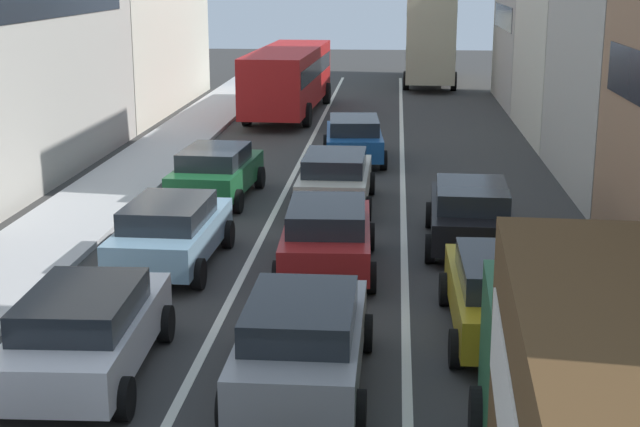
{
  "coord_description": "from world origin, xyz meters",
  "views": [
    {
      "loc": [
        1.43,
        -5.73,
        6.25
      ],
      "look_at": [
        0.0,
        12.0,
        1.6
      ],
      "focal_mm": 52.66,
      "sensor_mm": 36.0,
      "label": 1
    }
  ],
  "objects_px": {
    "sedan_centre_lane_second": "(302,339)",
    "sedan_right_lane_behind_truck": "(505,293)",
    "sedan_left_lane_third": "(171,231)",
    "wagon_left_lane_second": "(86,330)",
    "sedan_centre_lane_fifth": "(354,138)",
    "coupe_centre_lane_fourth": "(335,178)",
    "wagon_right_lane_far": "(471,213)",
    "bus_far_queue_secondary": "(431,32)",
    "sedan_left_lane_fourth": "(216,171)",
    "bus_mid_queue_primary": "(288,75)",
    "hatchback_centre_lane_third": "(327,234)"
  },
  "relations": [
    {
      "from": "sedan_right_lane_behind_truck",
      "to": "coupe_centre_lane_fourth",
      "type": "bearing_deg",
      "value": 20.86
    },
    {
      "from": "sedan_centre_lane_second",
      "to": "hatchback_centre_lane_third",
      "type": "xyz_separation_m",
      "value": [
        -0.05,
        5.81,
        0.0
      ]
    },
    {
      "from": "hatchback_centre_lane_third",
      "to": "sedan_left_lane_third",
      "type": "distance_m",
      "value": 3.37
    },
    {
      "from": "hatchback_centre_lane_third",
      "to": "wagon_right_lane_far",
      "type": "distance_m",
      "value": 3.8
    },
    {
      "from": "wagon_right_lane_far",
      "to": "bus_mid_queue_primary",
      "type": "xyz_separation_m",
      "value": [
        -6.47,
        19.73,
        0.96
      ]
    },
    {
      "from": "sedan_left_lane_third",
      "to": "bus_far_queue_secondary",
      "type": "xyz_separation_m",
      "value": [
        6.66,
        34.19,
        2.03
      ]
    },
    {
      "from": "sedan_right_lane_behind_truck",
      "to": "bus_mid_queue_primary",
      "type": "distance_m",
      "value": 26.15
    },
    {
      "from": "sedan_centre_lane_second",
      "to": "wagon_right_lane_far",
      "type": "relative_size",
      "value": 0.99
    },
    {
      "from": "wagon_left_lane_second",
      "to": "sedan_left_lane_third",
      "type": "bearing_deg",
      "value": -1.92
    },
    {
      "from": "coupe_centre_lane_fourth",
      "to": "sedan_left_lane_third",
      "type": "bearing_deg",
      "value": 150.48
    },
    {
      "from": "sedan_left_lane_third",
      "to": "bus_mid_queue_primary",
      "type": "xyz_separation_m",
      "value": [
        0.07,
        21.82,
        0.96
      ]
    },
    {
      "from": "sedan_right_lane_behind_truck",
      "to": "hatchback_centre_lane_third",
      "type": "bearing_deg",
      "value": 43.55
    },
    {
      "from": "sedan_left_lane_third",
      "to": "bus_far_queue_secondary",
      "type": "bearing_deg",
      "value": -9.45
    },
    {
      "from": "sedan_left_lane_fourth",
      "to": "sedan_centre_lane_second",
      "type": "bearing_deg",
      "value": -159.83
    },
    {
      "from": "sedan_right_lane_behind_truck",
      "to": "wagon_left_lane_second",
      "type": "bearing_deg",
      "value": 107.98
    },
    {
      "from": "sedan_centre_lane_second",
      "to": "sedan_left_lane_fourth",
      "type": "bearing_deg",
      "value": 16.96
    },
    {
      "from": "sedan_centre_lane_fifth",
      "to": "bus_mid_queue_primary",
      "type": "height_order",
      "value": "bus_mid_queue_primary"
    },
    {
      "from": "bus_far_queue_secondary",
      "to": "wagon_left_lane_second",
      "type": "bearing_deg",
      "value": 172.43
    },
    {
      "from": "wagon_right_lane_far",
      "to": "bus_mid_queue_primary",
      "type": "bearing_deg",
      "value": 20.1
    },
    {
      "from": "sedan_left_lane_fourth",
      "to": "bus_mid_queue_primary",
      "type": "xyz_separation_m",
      "value": [
        0.25,
        15.7,
        0.96
      ]
    },
    {
      "from": "wagon_left_lane_second",
      "to": "coupe_centre_lane_fourth",
      "type": "xyz_separation_m",
      "value": [
        3.17,
        11.25,
        0.0
      ]
    },
    {
      "from": "sedan_centre_lane_fifth",
      "to": "wagon_right_lane_far",
      "type": "height_order",
      "value": "same"
    },
    {
      "from": "wagon_left_lane_second",
      "to": "sedan_right_lane_behind_truck",
      "type": "relative_size",
      "value": 1.01
    },
    {
      "from": "sedan_centre_lane_second",
      "to": "coupe_centre_lane_fourth",
      "type": "height_order",
      "value": "same"
    },
    {
      "from": "sedan_left_lane_fourth",
      "to": "bus_far_queue_secondary",
      "type": "relative_size",
      "value": 0.42
    },
    {
      "from": "sedan_centre_lane_second",
      "to": "bus_far_queue_secondary",
      "type": "xyz_separation_m",
      "value": [
        3.25,
        40.02,
        2.03
      ]
    },
    {
      "from": "wagon_left_lane_second",
      "to": "coupe_centre_lane_fourth",
      "type": "bearing_deg",
      "value": -17.77
    },
    {
      "from": "hatchback_centre_lane_third",
      "to": "bus_mid_queue_primary",
      "type": "relative_size",
      "value": 0.41
    },
    {
      "from": "wagon_left_lane_second",
      "to": "bus_mid_queue_primary",
      "type": "distance_m",
      "value": 27.55
    },
    {
      "from": "sedan_centre_lane_second",
      "to": "sedan_left_lane_third",
      "type": "bearing_deg",
      "value": 30.59
    },
    {
      "from": "sedan_left_lane_third",
      "to": "bus_mid_queue_primary",
      "type": "bearing_deg",
      "value": 1.38
    },
    {
      "from": "wagon_right_lane_far",
      "to": "sedan_left_lane_third",
      "type": "bearing_deg",
      "value": 109.61
    },
    {
      "from": "hatchback_centre_lane_third",
      "to": "sedan_left_lane_third",
      "type": "relative_size",
      "value": 1.0
    },
    {
      "from": "hatchback_centre_lane_third",
      "to": "sedan_right_lane_behind_truck",
      "type": "height_order",
      "value": "same"
    },
    {
      "from": "hatchback_centre_lane_third",
      "to": "coupe_centre_lane_fourth",
      "type": "relative_size",
      "value": 1.01
    },
    {
      "from": "sedan_left_lane_third",
      "to": "sedan_left_lane_fourth",
      "type": "distance_m",
      "value": 6.12
    },
    {
      "from": "wagon_left_lane_second",
      "to": "sedan_centre_lane_fifth",
      "type": "distance_m",
      "value": 17.81
    },
    {
      "from": "sedan_left_lane_fourth",
      "to": "bus_mid_queue_primary",
      "type": "bearing_deg",
      "value": 2.53
    },
    {
      "from": "sedan_left_lane_fourth",
      "to": "sedan_right_lane_behind_truck",
      "type": "bearing_deg",
      "value": -140.81
    },
    {
      "from": "sedan_left_lane_third",
      "to": "sedan_right_lane_behind_truck",
      "type": "bearing_deg",
      "value": -115.67
    },
    {
      "from": "hatchback_centre_lane_third",
      "to": "bus_mid_queue_primary",
      "type": "xyz_separation_m",
      "value": [
        -3.3,
        21.83,
        0.96
      ]
    },
    {
      "from": "wagon_left_lane_second",
      "to": "bus_far_queue_secondary",
      "type": "bearing_deg",
      "value": -11.51
    },
    {
      "from": "sedan_left_lane_fourth",
      "to": "bus_far_queue_secondary",
      "type": "distance_m",
      "value": 28.97
    },
    {
      "from": "coupe_centre_lane_fourth",
      "to": "bus_far_queue_secondary",
      "type": "bearing_deg",
      "value": -6.56
    },
    {
      "from": "hatchback_centre_lane_third",
      "to": "sedan_left_lane_third",
      "type": "bearing_deg",
      "value": 87.68
    },
    {
      "from": "sedan_centre_lane_second",
      "to": "sedan_right_lane_behind_truck",
      "type": "distance_m",
      "value": 4.06
    },
    {
      "from": "bus_mid_queue_primary",
      "to": "wagon_left_lane_second",
      "type": "bearing_deg",
      "value": -177.76
    },
    {
      "from": "sedan_centre_lane_second",
      "to": "bus_mid_queue_primary",
      "type": "height_order",
      "value": "bus_mid_queue_primary"
    },
    {
      "from": "bus_far_queue_secondary",
      "to": "sedan_centre_lane_fifth",
      "type": "bearing_deg",
      "value": 173.61
    },
    {
      "from": "sedan_left_lane_third",
      "to": "coupe_centre_lane_fourth",
      "type": "bearing_deg",
      "value": -28.32
    }
  ]
}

